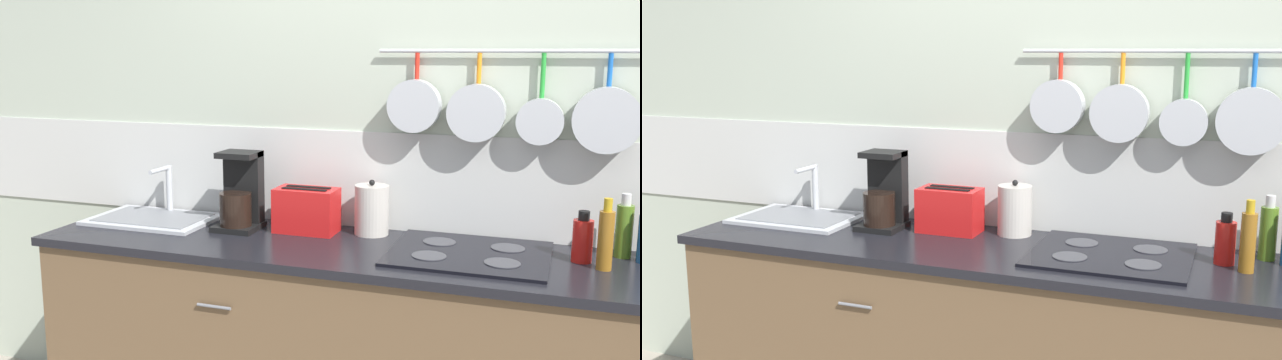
# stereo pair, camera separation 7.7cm
# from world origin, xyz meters

# --- Properties ---
(wall_back) EXTENTS (7.20, 0.16, 2.60)m
(wall_back) POSITION_xyz_m (0.00, 0.35, 1.27)
(wall_back) COLOR #B2BCA8
(wall_back) RESTS_ON ground_plane
(countertop) EXTENTS (3.29, 0.63, 0.03)m
(countertop) POSITION_xyz_m (0.00, 0.00, 0.90)
(countertop) COLOR black
(countertop) RESTS_ON cabinet_base
(sink_basin) EXTENTS (0.54, 0.38, 0.23)m
(sink_basin) POSITION_xyz_m (-1.33, 0.11, 0.93)
(sink_basin) COLOR #B7BABF
(sink_basin) RESTS_ON countertop
(coffee_maker) EXTENTS (0.18, 0.19, 0.33)m
(coffee_maker) POSITION_xyz_m (-0.90, 0.12, 1.05)
(coffee_maker) COLOR black
(coffee_maker) RESTS_ON countertop
(toaster) EXTENTS (0.27, 0.15, 0.19)m
(toaster) POSITION_xyz_m (-0.62, 0.16, 1.01)
(toaster) COLOR red
(toaster) RESTS_ON countertop
(kettle) EXTENTS (0.14, 0.14, 0.23)m
(kettle) POSITION_xyz_m (-0.35, 0.22, 1.02)
(kettle) COLOR beige
(kettle) RESTS_ON countertop
(cooktop) EXTENTS (0.58, 0.51, 0.01)m
(cooktop) POSITION_xyz_m (0.08, 0.04, 0.92)
(cooktop) COLOR black
(cooktop) RESTS_ON countertop
(bottle_hot_sauce) EXTENTS (0.07, 0.07, 0.19)m
(bottle_hot_sauce) POSITION_xyz_m (0.47, 0.10, 1.00)
(bottle_hot_sauce) COLOR red
(bottle_hot_sauce) RESTS_ON countertop
(bottle_olive_oil) EXTENTS (0.05, 0.05, 0.25)m
(bottle_olive_oil) POSITION_xyz_m (0.55, 0.03, 1.03)
(bottle_olive_oil) COLOR #8C5919
(bottle_olive_oil) RESTS_ON countertop
(bottle_dish_soap) EXTENTS (0.06, 0.06, 0.24)m
(bottle_dish_soap) POSITION_xyz_m (0.62, 0.21, 1.02)
(bottle_dish_soap) COLOR #4C721E
(bottle_dish_soap) RESTS_ON countertop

